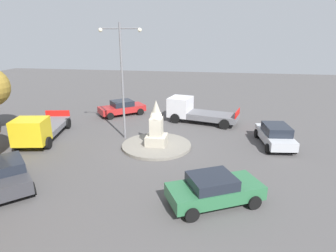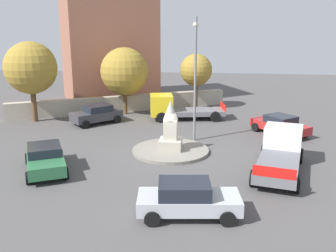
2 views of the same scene
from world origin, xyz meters
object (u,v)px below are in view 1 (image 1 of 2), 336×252
at_px(car_red_approaching, 122,108).
at_px(truck_yellow_passing, 39,129).
at_px(streetlamp, 122,72).
at_px(car_green_parked_right, 214,189).
at_px(car_silver_near_island, 275,135).
at_px(monument, 156,126).
at_px(car_dark_grey_parked_left, 7,174).
at_px(truck_white_waiting, 194,111).

xyz_separation_m(car_red_approaching, truck_yellow_passing, (-3.59, -7.91, 0.26)).
relative_size(streetlamp, car_red_approaching, 1.85).
bearing_deg(car_red_approaching, car_green_parked_right, -57.25).
height_order(car_red_approaching, car_silver_near_island, car_silver_near_island).
bearing_deg(car_green_parked_right, car_silver_near_island, 62.84).
relative_size(monument, truck_yellow_passing, 0.49).
height_order(streetlamp, car_red_approaching, streetlamp).
relative_size(car_dark_grey_parked_left, truck_yellow_passing, 0.63).
distance_m(streetlamp, car_silver_near_island, 11.54).
xyz_separation_m(car_green_parked_right, car_dark_grey_parked_left, (-10.29, -0.28, 0.04)).
height_order(car_silver_near_island, truck_white_waiting, truck_white_waiting).
relative_size(monument, car_dark_grey_parked_left, 0.77).
xyz_separation_m(streetlamp, car_red_approaching, (-2.18, 6.05, -4.19)).
xyz_separation_m(monument, car_red_approaching, (-4.86, 7.38, -0.75)).
relative_size(monument, streetlamp, 0.38).
distance_m(monument, car_green_parked_right, 7.55).
height_order(car_red_approaching, car_dark_grey_parked_left, car_dark_grey_parked_left).
height_order(streetlamp, car_silver_near_island, streetlamp).
xyz_separation_m(streetlamp, car_green_parked_right, (6.66, -7.69, -4.17)).
distance_m(streetlamp, car_red_approaching, 7.68).
bearing_deg(car_silver_near_island, car_dark_grey_parked_left, -150.10).
relative_size(car_red_approaching, car_dark_grey_parked_left, 1.10).
height_order(car_red_approaching, truck_yellow_passing, truck_yellow_passing).
height_order(streetlamp, truck_yellow_passing, streetlamp).
relative_size(car_green_parked_right, car_red_approaching, 1.05).
relative_size(monument, car_green_parked_right, 0.67).
height_order(monument, streetlamp, streetlamp).
bearing_deg(car_red_approaching, monument, -56.65).
relative_size(streetlamp, truck_white_waiting, 1.30).
bearing_deg(car_green_parked_right, truck_yellow_passing, 154.83).
bearing_deg(truck_yellow_passing, car_silver_near_island, 7.44).
height_order(monument, car_silver_near_island, monument).
bearing_deg(monument, car_dark_grey_parked_left, -133.49).
bearing_deg(truck_yellow_passing, monument, 3.58).
relative_size(streetlamp, car_green_parked_right, 1.75).
distance_m(car_green_parked_right, truck_white_waiting, 12.82).
height_order(monument, car_green_parked_right, monument).
bearing_deg(streetlamp, monument, -26.32).
relative_size(car_silver_near_island, car_dark_grey_parked_left, 1.10).
distance_m(streetlamp, car_green_parked_right, 11.00).
xyz_separation_m(car_red_approaching, car_dark_grey_parked_left, (-1.45, -14.03, 0.06)).
bearing_deg(truck_yellow_passing, streetlamp, 17.83).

